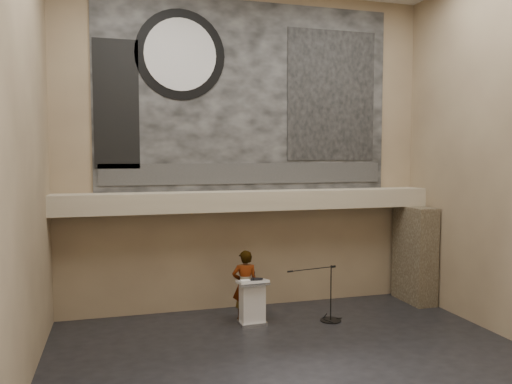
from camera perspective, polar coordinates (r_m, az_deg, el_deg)
name	(u,v)px	position (r m, az deg, el deg)	size (l,w,h in m)	color
floor	(300,364)	(10.51, 5.02, -18.95)	(10.00, 10.00, 0.00)	black
wall_back	(248,151)	(13.48, -0.93, 4.69)	(10.00, 0.02, 8.50)	#7A664D
wall_front	(425,144)	(6.10, 18.76, 5.22)	(10.00, 0.02, 8.50)	#7A664D
wall_left	(18,148)	(9.17, -25.57, 4.58)	(0.02, 8.00, 8.50)	#7A664D
soffit	(252,200)	(13.15, -0.47, -0.97)	(10.00, 0.80, 0.50)	tan
sprinkler_left	(192,213)	(12.80, -7.35, -2.40)	(0.04, 0.04, 0.06)	#B2893D
sprinkler_right	(319,209)	(13.75, 7.25, -1.95)	(0.04, 0.04, 0.06)	#B2893D
banner	(248,97)	(13.55, -0.90, 10.83)	(8.00, 0.05, 5.00)	black
banner_text_strip	(249,173)	(13.42, -0.85, 2.13)	(7.76, 0.02, 0.55)	#2D2D2D
banner_clock_rim	(180,55)	(13.32, -8.64, 15.26)	(2.30, 2.30, 0.02)	black
banner_clock_face	(180,54)	(13.30, -8.63, 15.28)	(1.84, 1.84, 0.02)	silver
banner_building_print	(332,96)	(14.32, 8.63, 10.82)	(2.60, 0.02, 3.60)	black
banner_brick_print	(116,104)	(13.03, -15.68, 9.63)	(1.10, 0.02, 3.20)	black
stone_pier	(415,254)	(14.89, 17.68, -6.79)	(0.60, 1.40, 2.70)	#413728
lectern	(252,302)	(12.47, -0.43, -12.48)	(0.75, 0.55, 1.14)	silver
binder	(257,279)	(12.32, 0.09, -9.97)	(0.28, 0.23, 0.04)	black
papers	(246,281)	(12.24, -1.11, -10.12)	(0.22, 0.31, 0.01)	white
speaker_person	(245,285)	(12.72, -1.27, -10.59)	(0.65, 0.42, 1.77)	silver
mic_stand	(329,313)	(12.94, 8.36, -13.50)	(1.48, 0.52, 1.41)	black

